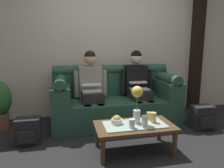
{
  "coord_description": "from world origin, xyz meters",
  "views": [
    {
      "loc": [
        -0.79,
        -2.19,
        1.3
      ],
      "look_at": [
        -0.1,
        0.93,
        0.71
      ],
      "focal_mm": 33.11,
      "sensor_mm": 36.0,
      "label": 1
    }
  ],
  "objects_px": {
    "person_left": "(91,85)",
    "backpack_right": "(202,118)",
    "person_right": "(137,83)",
    "cup_far_left": "(132,123)",
    "cup_far_center": "(145,121)",
    "snack_bowl": "(117,120)",
    "coffee_table": "(135,128)",
    "cup_near_right": "(153,117)",
    "backpack_left": "(28,131)",
    "couch": "(115,100)",
    "flower_vase": "(137,100)",
    "cup_near_left": "(149,116)"
  },
  "relations": [
    {
      "from": "cup_near_left",
      "to": "snack_bowl",
      "type": "bearing_deg",
      "value": -172.47
    },
    {
      "from": "person_right",
      "to": "coffee_table",
      "type": "bearing_deg",
      "value": -110.71
    },
    {
      "from": "cup_near_left",
      "to": "cup_far_center",
      "type": "height_order",
      "value": "cup_far_center"
    },
    {
      "from": "person_left",
      "to": "backpack_right",
      "type": "height_order",
      "value": "person_left"
    },
    {
      "from": "person_right",
      "to": "backpack_right",
      "type": "bearing_deg",
      "value": -36.09
    },
    {
      "from": "snack_bowl",
      "to": "cup_near_right",
      "type": "relative_size",
      "value": 1.05
    },
    {
      "from": "person_left",
      "to": "flower_vase",
      "type": "xyz_separation_m",
      "value": [
        0.44,
        -1.04,
        -0.01
      ]
    },
    {
      "from": "couch",
      "to": "cup_near_right",
      "type": "distance_m",
      "value": 1.1
    },
    {
      "from": "person_left",
      "to": "cup_far_center",
      "type": "xyz_separation_m",
      "value": [
        0.51,
        -1.14,
        -0.24
      ]
    },
    {
      "from": "person_right",
      "to": "couch",
      "type": "bearing_deg",
      "value": 179.57
    },
    {
      "from": "person_left",
      "to": "cup_far_left",
      "type": "relative_size",
      "value": 11.57
    },
    {
      "from": "cup_near_right",
      "to": "backpack_left",
      "type": "relative_size",
      "value": 0.36
    },
    {
      "from": "coffee_table",
      "to": "snack_bowl",
      "type": "bearing_deg",
      "value": 165.29
    },
    {
      "from": "couch",
      "to": "cup_near_left",
      "type": "bearing_deg",
      "value": -75.84
    },
    {
      "from": "snack_bowl",
      "to": "coffee_table",
      "type": "bearing_deg",
      "value": -14.71
    },
    {
      "from": "cup_far_center",
      "to": "coffee_table",
      "type": "bearing_deg",
      "value": 145.44
    },
    {
      "from": "couch",
      "to": "backpack_left",
      "type": "height_order",
      "value": "couch"
    },
    {
      "from": "person_right",
      "to": "cup_near_right",
      "type": "distance_m",
      "value": 1.1
    },
    {
      "from": "flower_vase",
      "to": "cup_far_left",
      "type": "height_order",
      "value": "flower_vase"
    },
    {
      "from": "person_right",
      "to": "cup_far_center",
      "type": "distance_m",
      "value": 1.2
    },
    {
      "from": "couch",
      "to": "person_left",
      "type": "bearing_deg",
      "value": -179.6
    },
    {
      "from": "cup_far_center",
      "to": "backpack_right",
      "type": "xyz_separation_m",
      "value": [
        1.17,
        0.51,
        -0.23
      ]
    },
    {
      "from": "cup_near_right",
      "to": "cup_near_left",
      "type": "bearing_deg",
      "value": 93.11
    },
    {
      "from": "flower_vase",
      "to": "couch",
      "type": "bearing_deg",
      "value": 91.97
    },
    {
      "from": "couch",
      "to": "coffee_table",
      "type": "xyz_separation_m",
      "value": [
        -0.0,
        -1.07,
        -0.07
      ]
    },
    {
      "from": "couch",
      "to": "person_left",
      "type": "xyz_separation_m",
      "value": [
        -0.4,
        -0.0,
        0.28
      ]
    },
    {
      "from": "cup_near_right",
      "to": "cup_far_center",
      "type": "distance_m",
      "value": 0.16
    },
    {
      "from": "backpack_right",
      "to": "cup_near_right",
      "type": "bearing_deg",
      "value": -156.98
    },
    {
      "from": "coffee_table",
      "to": "cup_far_center",
      "type": "height_order",
      "value": "cup_far_center"
    },
    {
      "from": "coffee_table",
      "to": "flower_vase",
      "type": "height_order",
      "value": "flower_vase"
    },
    {
      "from": "person_right",
      "to": "cup_far_left",
      "type": "relative_size",
      "value": 11.57
    },
    {
      "from": "cup_near_right",
      "to": "cup_far_center",
      "type": "height_order",
      "value": "cup_near_right"
    },
    {
      "from": "cup_far_center",
      "to": "snack_bowl",
      "type": "bearing_deg",
      "value": 158.12
    },
    {
      "from": "flower_vase",
      "to": "cup_far_left",
      "type": "relative_size",
      "value": 4.43
    },
    {
      "from": "person_right",
      "to": "backpack_left",
      "type": "relative_size",
      "value": 3.48
    },
    {
      "from": "flower_vase",
      "to": "cup_far_center",
      "type": "height_order",
      "value": "flower_vase"
    },
    {
      "from": "backpack_left",
      "to": "backpack_right",
      "type": "relative_size",
      "value": 0.94
    },
    {
      "from": "cup_near_right",
      "to": "backpack_left",
      "type": "xyz_separation_m",
      "value": [
        -1.57,
        0.49,
        -0.24
      ]
    },
    {
      "from": "couch",
      "to": "backpack_right",
      "type": "height_order",
      "value": "couch"
    },
    {
      "from": "snack_bowl",
      "to": "cup_far_center",
      "type": "relative_size",
      "value": 1.09
    },
    {
      "from": "person_right",
      "to": "cup_near_left",
      "type": "distance_m",
      "value": 1.0
    },
    {
      "from": "couch",
      "to": "backpack_right",
      "type": "bearing_deg",
      "value": -26.53
    },
    {
      "from": "couch",
      "to": "cup_far_center",
      "type": "bearing_deg",
      "value": -84.84
    },
    {
      "from": "cup_near_right",
      "to": "cup_far_left",
      "type": "height_order",
      "value": "cup_near_right"
    },
    {
      "from": "cup_far_center",
      "to": "cup_near_right",
      "type": "bearing_deg",
      "value": 27.33
    },
    {
      "from": "person_right",
      "to": "coffee_table",
      "type": "distance_m",
      "value": 1.2
    },
    {
      "from": "couch",
      "to": "person_right",
      "type": "height_order",
      "value": "person_right"
    },
    {
      "from": "person_left",
      "to": "snack_bowl",
      "type": "xyz_separation_m",
      "value": [
        0.19,
        -1.01,
        -0.26
      ]
    },
    {
      "from": "snack_bowl",
      "to": "cup_near_left",
      "type": "relative_size",
      "value": 1.43
    },
    {
      "from": "person_left",
      "to": "backpack_right",
      "type": "bearing_deg",
      "value": -20.66
    }
  ]
}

